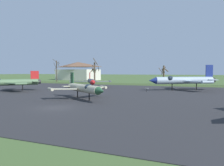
{
  "coord_description": "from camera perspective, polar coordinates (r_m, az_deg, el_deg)",
  "views": [
    {
      "loc": [
        17.22,
        -22.49,
        4.4
      ],
      "look_at": [
        0.7,
        15.47,
        2.33
      ],
      "focal_mm": 36.93,
      "sensor_mm": 36.0,
      "label": 1
    }
  ],
  "objects": [
    {
      "name": "info_placard_front_right",
      "position": [
        53.19,
        -4.71,
        -1.3
      ],
      "size": [
        0.6,
        0.36,
        0.87
      ],
      "color": "black",
      "rests_on": "ground"
    },
    {
      "name": "bare_tree_center",
      "position": [
        80.47,
        12.68,
        2.21
      ],
      "size": [
        3.49,
        2.83,
        6.44
      ],
      "color": "brown",
      "rests_on": "ground"
    },
    {
      "name": "jet_fighter_front_right",
      "position": [
        60.29,
        -5.2,
        0.41
      ],
      "size": [
        10.91,
        12.18,
        4.16
      ],
      "color": "#565B60",
      "rests_on": "ground"
    },
    {
      "name": "info_placard_rear_left",
      "position": [
        49.4,
        8.58,
        -1.58
      ],
      "size": [
        0.63,
        0.33,
        0.92
      ],
      "color": "black",
      "rests_on": "ground"
    },
    {
      "name": "grass_verge_strip",
      "position": [
        76.84,
        10.54,
        -0.45
      ],
      "size": [
        166.34,
        12.0,
        0.06
      ],
      "primitive_type": "cube",
      "color": "#384C23",
      "rests_on": "ground"
    },
    {
      "name": "ground_plane",
      "position": [
        28.66,
        -13.83,
        -6.05
      ],
      "size": [
        600.0,
        600.0,
        0.0
      ],
      "primitive_type": "plane",
      "color": "#425B2D"
    },
    {
      "name": "jet_fighter_rear_right",
      "position": [
        36.14,
        -7.03,
        -1.29
      ],
      "size": [
        11.31,
        10.2,
        4.25
      ],
      "color": "#B7B293",
      "rests_on": "ground"
    },
    {
      "name": "bare_tree_far_left",
      "position": [
        100.11,
        -13.56,
        3.19
      ],
      "size": [
        3.22,
        3.32,
        9.59
      ],
      "color": "#42382D",
      "rests_on": "ground"
    },
    {
      "name": "asphalt_apron",
      "position": [
        43.62,
        0.15,
        -2.89
      ],
      "size": [
        106.34,
        57.83,
        0.05
      ],
      "primitive_type": "cube",
      "color": "#28282B",
      "rests_on": "ground"
    },
    {
      "name": "jet_fighter_rear_center",
      "position": [
        55.98,
        -24.2,
        0.17
      ],
      "size": [
        11.24,
        12.61,
        4.55
      ],
      "color": "#4C6B47",
      "rests_on": "ground"
    },
    {
      "name": "visitor_building",
      "position": [
        120.69,
        -8.46,
        2.9
      ],
      "size": [
        23.13,
        15.41,
        9.32
      ],
      "color": "beige",
      "rests_on": "ground"
    },
    {
      "name": "jet_fighter_rear_left",
      "position": [
        56.0,
        17.25,
        0.7
      ],
      "size": [
        14.85,
        13.05,
        5.99
      ],
      "color": "#8EA3B2",
      "rests_on": "ground"
    },
    {
      "name": "bare_tree_left_of_center",
      "position": [
        87.0,
        -4.34,
        2.85
      ],
      "size": [
        3.45,
        3.31,
        9.48
      ],
      "color": "brown",
      "rests_on": "ground"
    }
  ]
}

